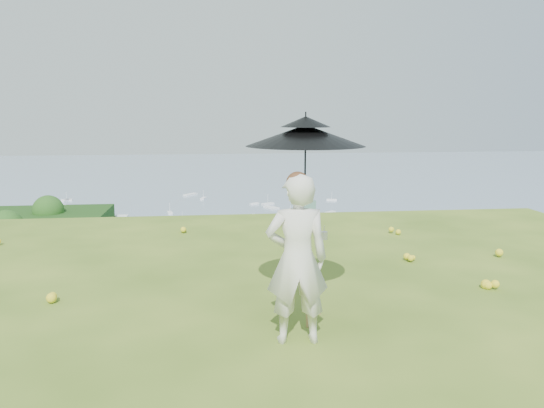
{
  "coord_description": "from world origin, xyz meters",
  "views": [
    {
      "loc": [
        -0.84,
        -5.26,
        2.38
      ],
      "look_at": [
        0.08,
        2.93,
        0.94
      ],
      "focal_mm": 35.0,
      "sensor_mm": 36.0,
      "label": 1
    }
  ],
  "objects": [
    {
      "name": "ground",
      "position": [
        0.0,
        0.0,
        0.0
      ],
      "size": [
        14.0,
        14.0,
        0.0
      ],
      "primitive_type": "plane",
      "color": "#47671D",
      "rests_on": "ground"
    },
    {
      "name": "field_easel",
      "position": [
        0.18,
        0.52,
        0.71
      ],
      "size": [
        0.56,
        0.56,
        1.41
      ],
      "primitive_type": null,
      "rotation": [
        0.0,
        0.0,
        -0.05
      ],
      "color": "olive",
      "rests_on": "ground"
    },
    {
      "name": "painter",
      "position": [
        0.0,
        -0.07,
        0.89
      ],
      "size": [
        0.65,
        0.43,
        1.78
      ],
      "primitive_type": "imported",
      "rotation": [
        0.0,
        0.0,
        3.13
      ],
      "color": "silver",
      "rests_on": "ground"
    },
    {
      "name": "shoreline_tier",
      "position": [
        0.0,
        75.0,
        -36.0
      ],
      "size": [
        170.0,
        28.0,
        8.0
      ],
      "primitive_type": "cube",
      "color": "#6E6458",
      "rests_on": "bay_water"
    },
    {
      "name": "harbor_town",
      "position": [
        0.0,
        75.0,
        -29.5
      ],
      "size": [
        110.0,
        22.0,
        5.0
      ],
      "primitive_type": null,
      "color": "silver",
      "rests_on": "shoreline_tier"
    },
    {
      "name": "painter_cap",
      "position": [
        0.0,
        -0.07,
        1.73
      ],
      "size": [
        0.26,
        0.3,
        0.1
      ],
      "primitive_type": null,
      "rotation": [
        0.0,
        0.0,
        -0.14
      ],
      "color": "#C46B71",
      "rests_on": "painter"
    },
    {
      "name": "slope_trees",
      "position": [
        0.0,
        35.0,
        -15.0
      ],
      "size": [
        110.0,
        50.0,
        6.0
      ],
      "primitive_type": null,
      "color": "#154414",
      "rests_on": "forest_slope"
    },
    {
      "name": "moored_boats",
      "position": [
        -12.5,
        161.0,
        -33.65
      ],
      "size": [
        140.0,
        140.0,
        0.7
      ],
      "primitive_type": null,
      "color": "white",
      "rests_on": "bay_water"
    },
    {
      "name": "wildflowers",
      "position": [
        0.0,
        0.25,
        0.06
      ],
      "size": [
        10.0,
        10.5,
        0.12
      ],
      "primitive_type": null,
      "color": "yellow",
      "rests_on": "ground"
    },
    {
      "name": "sun_umbrella",
      "position": [
        0.19,
        0.55,
        1.77
      ],
      "size": [
        1.54,
        1.54,
        1.22
      ],
      "primitive_type": null,
      "rotation": [
        0.0,
        0.0,
        -0.17
      ],
      "color": "black",
      "rests_on": "field_easel"
    },
    {
      "name": "bay_water",
      "position": [
        0.0,
        240.0,
        -34.0
      ],
      "size": [
        700.0,
        700.0,
        0.0
      ],
      "primitive_type": "plane",
      "color": "#6F859F",
      "rests_on": "ground"
    }
  ]
}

